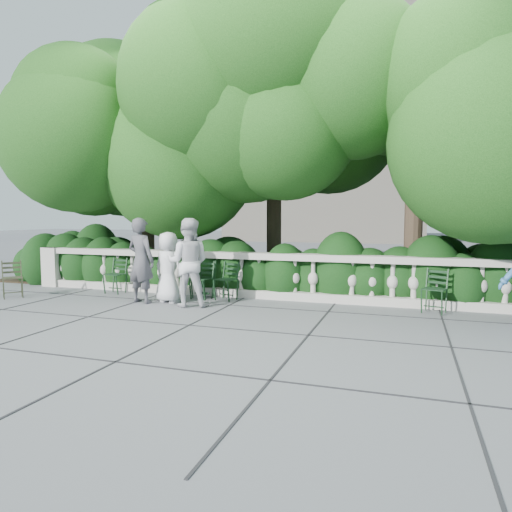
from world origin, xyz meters
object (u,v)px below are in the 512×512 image
(person_casual_man, at_px, (188,262))
(person_businessman, at_px, (168,267))
(chair_b, at_px, (199,299))
(chair_c, at_px, (222,301))
(chair_weathered, at_px, (14,299))
(chair_a, at_px, (111,294))
(person_woman_grey, at_px, (141,261))
(chair_e, at_px, (431,314))
(chair_d, at_px, (198,300))

(person_casual_man, bearing_deg, person_businessman, -37.85)
(person_casual_man, bearing_deg, chair_b, -94.94)
(chair_c, distance_m, chair_weathered, 4.58)
(person_businessman, bearing_deg, chair_weathered, 25.00)
(chair_a, relative_size, person_woman_grey, 0.48)
(chair_a, bearing_deg, person_casual_man, -14.26)
(chair_b, distance_m, person_businessman, 1.02)
(chair_e, bearing_deg, chair_d, -162.69)
(chair_a, distance_m, chair_weathered, 2.04)
(chair_a, height_order, person_woman_grey, person_woman_grey)
(chair_weathered, distance_m, person_woman_grey, 3.08)
(chair_c, distance_m, person_casual_man, 1.21)
(chair_d, xyz_separation_m, person_businessman, (-0.46, -0.43, 0.74))
(chair_b, distance_m, person_woman_grey, 1.50)
(chair_d, bearing_deg, person_casual_man, -69.50)
(chair_a, bearing_deg, chair_d, 1.44)
(person_businessman, bearing_deg, chair_e, -161.27)
(chair_a, relative_size, person_casual_man, 0.48)
(chair_weathered, height_order, person_casual_man, person_casual_man)
(chair_b, xyz_separation_m, person_businessman, (-0.42, -0.56, 0.74))
(chair_d, bearing_deg, person_woman_grey, -136.12)
(chair_c, distance_m, person_woman_grey, 1.89)
(chair_b, height_order, chair_c, same)
(chair_d, relative_size, person_woman_grey, 0.48)
(chair_b, bearing_deg, person_businessman, -111.46)
(chair_b, distance_m, chair_c, 0.58)
(person_casual_man, bearing_deg, chair_e, 173.11)
(chair_weathered, height_order, person_businessman, person_businessman)
(chair_e, bearing_deg, person_casual_man, -154.49)
(chair_weathered, relative_size, person_businessman, 0.57)
(person_woman_grey, height_order, person_casual_man, person_woman_grey)
(chair_b, height_order, person_woman_grey, person_woman_grey)
(chair_e, distance_m, person_businessman, 5.24)
(chair_a, distance_m, chair_d, 2.22)
(chair_d, relative_size, person_casual_man, 0.48)
(chair_b, relative_size, chair_weathered, 1.00)
(chair_c, relative_size, person_woman_grey, 0.48)
(chair_e, relative_size, person_businessman, 0.57)
(chair_b, relative_size, person_casual_man, 0.48)
(chair_b, xyz_separation_m, chair_e, (4.74, -0.07, 0.00))
(chair_d, xyz_separation_m, person_woman_grey, (-0.97, -0.64, 0.88))
(chair_b, relative_size, chair_e, 1.00)
(chair_c, xyz_separation_m, person_businessman, (-1.00, -0.49, 0.74))
(person_woman_grey, bearing_deg, chair_c, -144.32)
(chair_e, distance_m, chair_weathered, 8.67)
(chair_b, distance_m, chair_d, 0.14)
(chair_b, relative_size, chair_d, 1.00)
(chair_a, distance_m, chair_b, 2.18)
(person_woman_grey, relative_size, person_casual_man, 1.00)
(person_woman_grey, bearing_deg, chair_b, -129.38)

